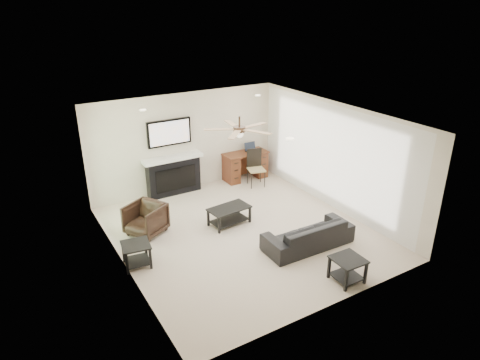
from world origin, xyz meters
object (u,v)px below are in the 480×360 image
Objects in this scene: armchair at (146,219)px; fireplace_unit at (173,158)px; coffee_table at (229,216)px; sofa at (308,234)px; desk at (245,166)px.

armchair is 0.38× the size of fireplace_unit.
armchair is at bearing 156.23° from coffee_table.
armchair is 2.13m from fireplace_unit.
fireplace_unit is (-0.39, 2.12, 0.75)m from coffee_table.
fireplace_unit is (1.31, 1.57, 0.62)m from armchair.
sofa is 2.05× the size of coffee_table.
sofa reaches higher than coffee_table.
coffee_table is (-0.90, 1.60, -0.07)m from sofa.
fireplace_unit is 1.57× the size of desk.
desk is (3.36, 1.48, 0.05)m from armchair.
desk is at bearing 84.23° from armchair.
fireplace_unit is at bearing -69.64° from sofa.
armchair is at bearing -156.27° from desk.
sofa is 2.52× the size of armchair.
desk is at bearing 44.87° from coffee_table.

